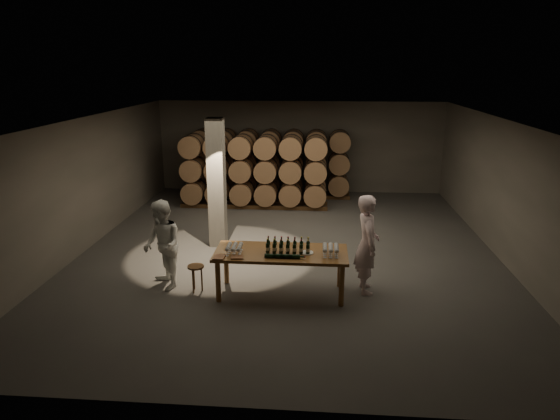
# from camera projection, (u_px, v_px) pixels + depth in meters

# --- Properties ---
(room) EXTENTS (12.00, 12.00, 12.00)m
(room) POSITION_uv_depth(u_px,v_px,m) (217.00, 184.00, 12.28)
(room) COLOR #504E4B
(room) RESTS_ON ground
(tasting_table) EXTENTS (2.60, 1.10, 0.90)m
(tasting_table) POSITION_uv_depth(u_px,v_px,m) (281.00, 257.00, 9.79)
(tasting_table) COLOR brown
(tasting_table) RESTS_ON ground
(barrel_stack_back) EXTENTS (5.48, 0.95, 2.31)m
(barrel_stack_back) POSITION_uv_depth(u_px,v_px,m) (271.00, 162.00, 17.11)
(barrel_stack_back) COLOR brown
(barrel_stack_back) RESTS_ON ground
(barrel_stack_front) EXTENTS (4.70, 0.95, 2.31)m
(barrel_stack_front) POSITION_uv_depth(u_px,v_px,m) (254.00, 170.00, 15.80)
(barrel_stack_front) COLOR brown
(barrel_stack_front) RESTS_ON ground
(bottle_cluster) EXTENTS (0.85, 0.22, 0.30)m
(bottle_cluster) POSITION_uv_depth(u_px,v_px,m) (288.00, 247.00, 9.69)
(bottle_cluster) COLOR black
(bottle_cluster) RESTS_ON tasting_table
(lying_bottles) EXTENTS (0.77, 0.08, 0.08)m
(lying_bottles) POSITION_uv_depth(u_px,v_px,m) (283.00, 256.00, 9.41)
(lying_bottles) COLOR black
(lying_bottles) RESTS_ON tasting_table
(glass_cluster_left) EXTENTS (0.30, 0.41, 0.17)m
(glass_cluster_left) POSITION_uv_depth(u_px,v_px,m) (234.00, 247.00, 9.65)
(glass_cluster_left) COLOR silver
(glass_cluster_left) RESTS_ON tasting_table
(glass_cluster_right) EXTENTS (0.31, 0.42, 0.19)m
(glass_cluster_right) POSITION_uv_depth(u_px,v_px,m) (331.00, 248.00, 9.56)
(glass_cluster_right) COLOR silver
(glass_cluster_right) RESTS_ON tasting_table
(plate) EXTENTS (0.26, 0.26, 0.02)m
(plate) POSITION_uv_depth(u_px,v_px,m) (307.00, 253.00, 9.68)
(plate) COLOR silver
(plate) RESTS_ON tasting_table
(notebook_near) EXTENTS (0.24, 0.20, 0.03)m
(notebook_near) POSITION_uv_depth(u_px,v_px,m) (237.00, 257.00, 9.43)
(notebook_near) COLOR brown
(notebook_near) RESTS_ON tasting_table
(notebook_corner) EXTENTS (0.22, 0.27, 0.02)m
(notebook_corner) POSITION_uv_depth(u_px,v_px,m) (219.00, 257.00, 9.45)
(notebook_corner) COLOR brown
(notebook_corner) RESTS_ON tasting_table
(pen) EXTENTS (0.16, 0.03, 0.01)m
(pen) POSITION_uv_depth(u_px,v_px,m) (240.00, 259.00, 9.38)
(pen) COLOR black
(pen) RESTS_ON tasting_table
(stool) EXTENTS (0.33, 0.33, 0.55)m
(stool) POSITION_uv_depth(u_px,v_px,m) (196.00, 270.00, 10.00)
(stool) COLOR brown
(stool) RESTS_ON ground
(person_man) EXTENTS (0.55, 0.77, 2.01)m
(person_man) POSITION_uv_depth(u_px,v_px,m) (367.00, 244.00, 9.87)
(person_man) COLOR white
(person_man) RESTS_ON ground
(person_woman) EXTENTS (1.07, 1.13, 1.83)m
(person_woman) POSITION_uv_depth(u_px,v_px,m) (162.00, 245.00, 10.06)
(person_woman) COLOR white
(person_woman) RESTS_ON ground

